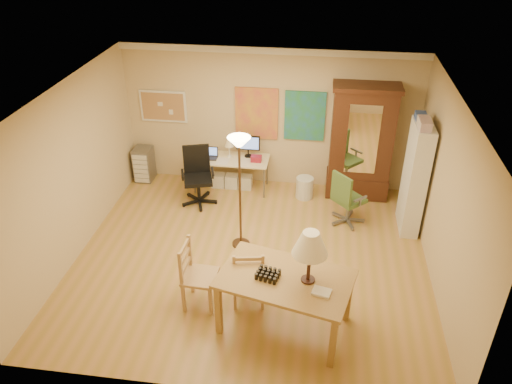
# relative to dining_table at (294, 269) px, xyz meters

# --- Properties ---
(floor) EXTENTS (5.50, 5.50, 0.00)m
(floor) POSITION_rel_dining_table_xyz_m (-0.74, 1.37, -0.99)
(floor) COLOR #AB873C
(floor) RESTS_ON ground
(crown_molding) EXTENTS (5.50, 0.08, 0.12)m
(crown_molding) POSITION_rel_dining_table_xyz_m (-0.74, 3.83, 1.65)
(crown_molding) COLOR white
(crown_molding) RESTS_ON floor
(corkboard) EXTENTS (0.90, 0.04, 0.62)m
(corkboard) POSITION_rel_dining_table_xyz_m (-2.79, 3.84, 0.51)
(corkboard) COLOR tan
(corkboard) RESTS_ON floor
(art_panel_left) EXTENTS (0.80, 0.04, 1.00)m
(art_panel_left) POSITION_rel_dining_table_xyz_m (-0.99, 3.84, 0.46)
(art_panel_left) COLOR gold
(art_panel_left) RESTS_ON floor
(art_panel_right) EXTENTS (0.75, 0.04, 0.95)m
(art_panel_right) POSITION_rel_dining_table_xyz_m (-0.09, 3.84, 0.46)
(art_panel_right) COLOR teal
(art_panel_right) RESTS_ON floor
(dining_table) EXTENTS (1.85, 1.36, 1.56)m
(dining_table) POSITION_rel_dining_table_xyz_m (0.00, 0.00, 0.00)
(dining_table) COLOR brown
(dining_table) RESTS_ON floor
(ladder_chair_back) EXTENTS (0.50, 0.49, 0.94)m
(ladder_chair_back) POSITION_rel_dining_table_xyz_m (-0.63, 0.38, -0.55)
(ladder_chair_back) COLOR #AB884E
(ladder_chair_back) RESTS_ON floor
(ladder_chair_left) EXTENTS (0.47, 0.49, 1.01)m
(ladder_chair_left) POSITION_rel_dining_table_xyz_m (-1.32, 0.28, -0.52)
(ladder_chair_left) COLOR #AB884E
(ladder_chair_left) RESTS_ON floor
(torchiere_lamp) EXTENTS (0.35, 0.35, 1.94)m
(torchiere_lamp) POSITION_rel_dining_table_xyz_m (-0.96, 1.71, 0.57)
(torchiere_lamp) COLOR #46301C
(torchiere_lamp) RESTS_ON floor
(computer_desk) EXTENTS (1.43, 0.63, 1.08)m
(computer_desk) POSITION_rel_dining_table_xyz_m (-1.41, 3.53, -0.59)
(computer_desk) COLOR beige
(computer_desk) RESTS_ON floor
(office_chair_black) EXTENTS (0.67, 0.67, 1.09)m
(office_chair_black) POSITION_rel_dining_table_xyz_m (-1.95, 2.91, -0.70)
(office_chair_black) COLOR black
(office_chair_black) RESTS_ON floor
(office_chair_green) EXTENTS (0.65, 0.65, 1.01)m
(office_chair_green) POSITION_rel_dining_table_xyz_m (0.76, 2.59, -0.72)
(office_chair_green) COLOR slate
(office_chair_green) RESTS_ON floor
(drawer_cart) EXTENTS (0.34, 0.41, 0.68)m
(drawer_cart) POSITION_rel_dining_table_xyz_m (-3.24, 3.62, -0.65)
(drawer_cart) COLOR slate
(drawer_cart) RESTS_ON floor
(armoire) EXTENTS (1.18, 0.56, 2.18)m
(armoire) POSITION_rel_dining_table_xyz_m (0.96, 3.61, -0.04)
(armoire) COLOR #3A1F10
(armoire) RESTS_ON floor
(bookshelf) EXTENTS (0.29, 0.77, 1.91)m
(bookshelf) POSITION_rel_dining_table_xyz_m (1.80, 2.62, -0.03)
(bookshelf) COLOR white
(bookshelf) RESTS_ON floor
(wastebin) EXTENTS (0.33, 0.33, 0.41)m
(wastebin) POSITION_rel_dining_table_xyz_m (-0.01, 3.35, -0.78)
(wastebin) COLOR silver
(wastebin) RESTS_ON floor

